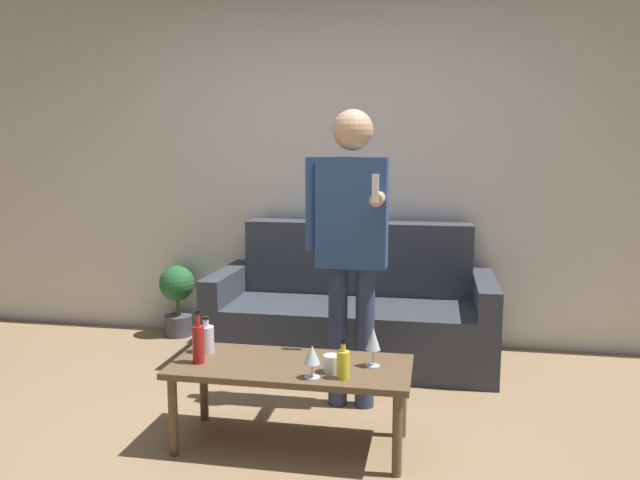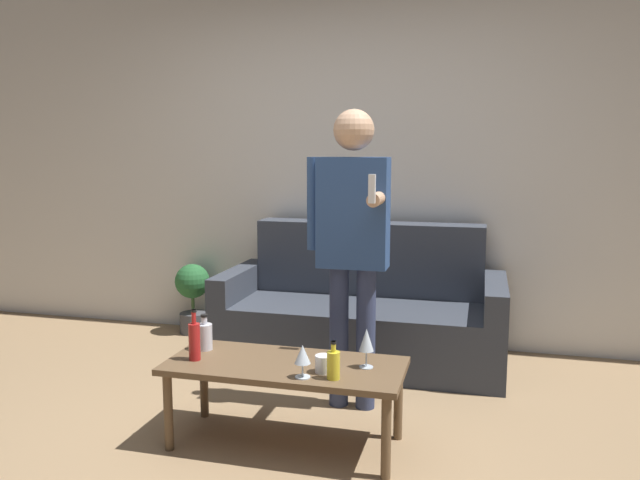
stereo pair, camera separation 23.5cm
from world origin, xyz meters
TOP-DOWN VIEW (x-y plane):
  - ground_plane at (0.00, 0.00)m, footprint 16.00×16.00m
  - wall_back at (0.00, 2.09)m, footprint 8.00×0.06m
  - couch at (0.19, 1.64)m, footprint 1.88×0.83m
  - coffee_table at (0.07, 0.30)m, footprint 1.14×0.49m
  - bottle_orange at (0.34, 0.15)m, footprint 0.06×0.06m
  - bottle_green at (-0.37, 0.23)m, footprint 0.06×0.06m
  - bottle_dark at (-0.39, 0.39)m, footprint 0.08×0.08m
  - wine_glass_near at (0.20, 0.13)m, footprint 0.07×0.07m
  - wine_glass_far at (0.46, 0.33)m, footprint 0.07×0.07m
  - cup_on_table at (0.28, 0.22)m, footprint 0.08×0.08m
  - person_standing_front at (0.28, 0.83)m, footprint 0.45×0.41m
  - potted_plant at (-1.21, 1.90)m, footprint 0.27×0.27m

SIDE VIEW (x-z plane):
  - ground_plane at x=0.00m, z-range 0.00..0.00m
  - couch at x=0.19m, z-range -0.14..0.78m
  - potted_plant at x=-1.21m, z-range 0.05..0.60m
  - coffee_table at x=0.07m, z-range 0.16..0.57m
  - cup_on_table at x=0.28m, z-range 0.41..0.49m
  - bottle_orange at x=0.34m, z-range 0.39..0.57m
  - bottle_dark at x=-0.39m, z-range 0.39..0.58m
  - bottle_green at x=-0.37m, z-range 0.39..0.64m
  - wine_glass_near at x=0.20m, z-range 0.44..0.59m
  - wine_glass_far at x=0.46m, z-range 0.45..0.64m
  - person_standing_front at x=0.28m, z-range 0.16..1.80m
  - wall_back at x=0.00m, z-range 0.00..2.70m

